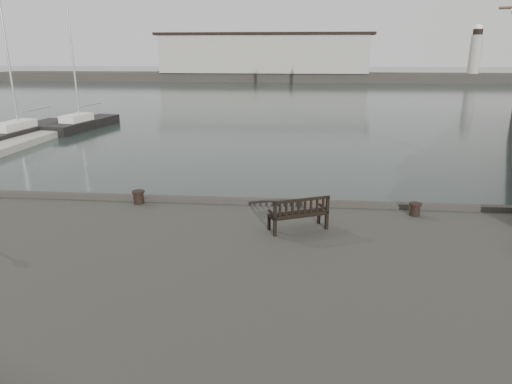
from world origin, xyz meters
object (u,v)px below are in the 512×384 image
bench (298,220)px  bollard_right (415,209)px  bollard_left (139,197)px  yacht_b (24,134)px  yacht_d (84,126)px

bench → bollard_right: bearing=-1.2°
bollard_left → bollard_right: (9.33, -0.36, -0.02)m
bollard_right → yacht_b: 33.11m
bollard_left → yacht_d: (-13.72, 24.41, -1.56)m
yacht_d → bollard_right: bearing=-37.6°
bench → yacht_d: (-19.29, 26.36, -1.65)m
yacht_b → yacht_d: 5.25m
bollard_right → yacht_b: (-26.01, 20.44, -1.52)m
bench → yacht_b: yacht_b is taller
bollard_left → bollard_right: bollard_left is taller
bollard_left → yacht_b: yacht_b is taller
bollard_right → yacht_b: yacht_b is taller
bench → yacht_d: size_ratio=0.17×
bench → yacht_b: 31.35m
bollard_right → yacht_d: size_ratio=0.04×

